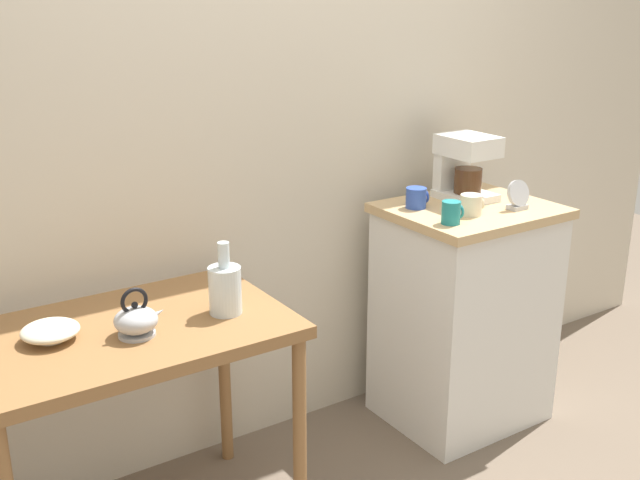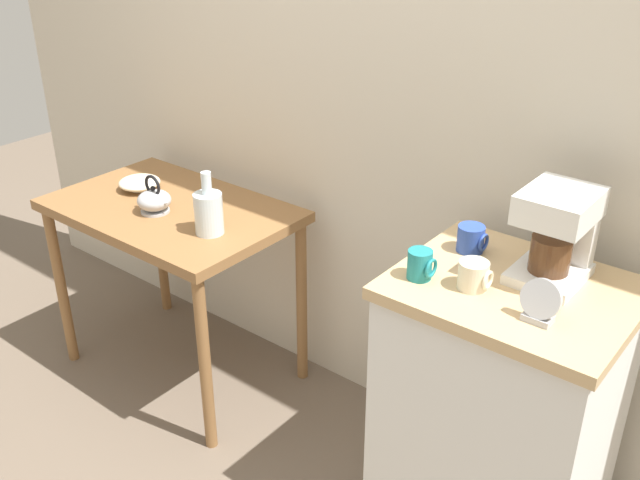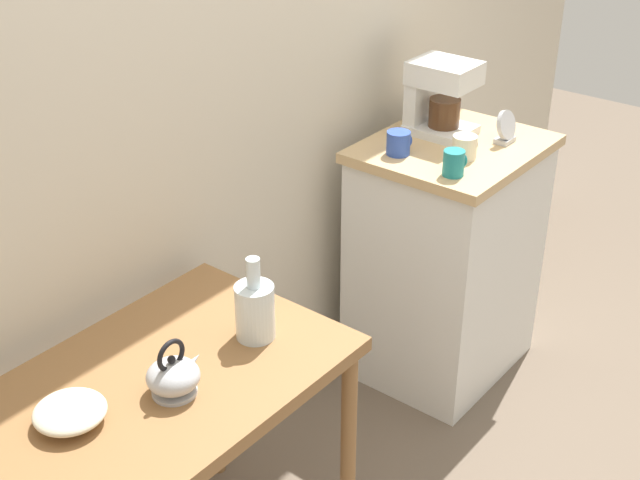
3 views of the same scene
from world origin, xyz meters
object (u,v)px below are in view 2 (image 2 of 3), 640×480
(mug_dark_teal, at_px, (421,265))
(table_clock, at_px, (540,303))
(bowl_stoneware, at_px, (140,183))
(coffee_maker, at_px, (558,230))
(mug_small_cream, at_px, (474,275))
(mug_blue, at_px, (471,239))
(glass_carafe_vase, at_px, (209,212))
(teakettle, at_px, (154,200))

(mug_dark_teal, distance_m, table_clock, 0.34)
(bowl_stoneware, relative_size, coffee_maker, 0.64)
(bowl_stoneware, distance_m, mug_dark_teal, 1.42)
(mug_small_cream, relative_size, mug_blue, 1.03)
(glass_carafe_vase, height_order, mug_small_cream, same)
(glass_carafe_vase, distance_m, mug_dark_teal, 0.90)
(bowl_stoneware, relative_size, mug_small_cream, 1.87)
(bowl_stoneware, relative_size, mug_blue, 1.92)
(teakettle, bearing_deg, coffee_maker, 7.78)
(teakettle, xyz_separation_m, mug_blue, (1.21, 0.19, 0.14))
(coffee_maker, xyz_separation_m, mug_dark_teal, (-0.28, -0.24, -0.10))
(bowl_stoneware, relative_size, teakettle, 1.06)
(glass_carafe_vase, height_order, mug_blue, same)
(coffee_maker, relative_size, mug_blue, 3.00)
(mug_small_cream, distance_m, table_clock, 0.21)
(glass_carafe_vase, relative_size, table_clock, 2.01)
(glass_carafe_vase, distance_m, mug_small_cream, 1.04)
(mug_dark_teal, xyz_separation_m, table_clock, (0.34, -0.00, 0.01))
(bowl_stoneware, bearing_deg, teakettle, -25.35)
(glass_carafe_vase, xyz_separation_m, mug_dark_teal, (0.89, -0.05, 0.11))
(teakettle, height_order, coffee_maker, coffee_maker)
(table_clock, bearing_deg, coffee_maker, 105.18)
(mug_dark_teal, bearing_deg, coffee_maker, 40.86)
(bowl_stoneware, xyz_separation_m, mug_dark_teal, (1.40, -0.14, 0.17))
(coffee_maker, bearing_deg, glass_carafe_vase, -170.59)
(glass_carafe_vase, bearing_deg, mug_dark_teal, -2.96)
(coffee_maker, xyz_separation_m, mug_blue, (-0.25, -0.01, -0.10))
(mug_blue, bearing_deg, mug_small_cream, -60.25)
(bowl_stoneware, distance_m, table_clock, 1.76)
(mug_small_cream, distance_m, mug_blue, 0.22)
(teakettle, distance_m, mug_dark_teal, 1.19)
(bowl_stoneware, xyz_separation_m, coffee_maker, (1.68, 0.10, 0.26))
(glass_carafe_vase, distance_m, coffee_maker, 1.20)
(coffee_maker, distance_m, mug_blue, 0.27)
(table_clock, bearing_deg, mug_small_cream, 168.05)
(mug_dark_teal, bearing_deg, mug_small_cream, 16.88)
(table_clock, bearing_deg, glass_carafe_vase, 177.85)
(bowl_stoneware, relative_size, glass_carafe_vase, 0.72)
(coffee_maker, bearing_deg, mug_small_cream, -124.83)
(mug_small_cream, bearing_deg, teakettle, -179.91)
(mug_blue, height_order, table_clock, table_clock)
(glass_carafe_vase, bearing_deg, coffee_maker, 9.41)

